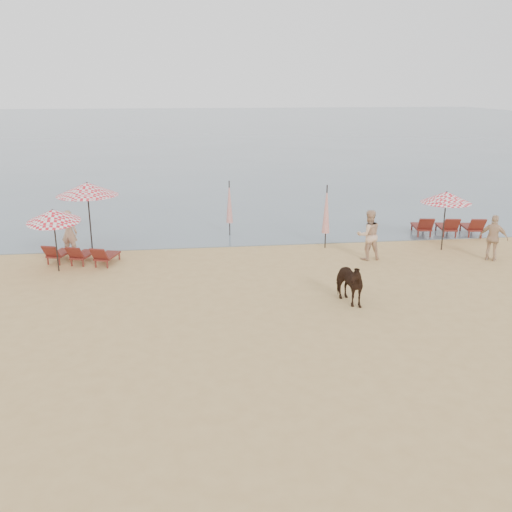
{
  "coord_description": "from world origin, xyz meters",
  "views": [
    {
      "loc": [
        -2.2,
        -12.26,
        6.36
      ],
      "look_at": [
        0.0,
        5.0,
        1.1
      ],
      "focal_mm": 40.0,
      "sensor_mm": 36.0,
      "label": 1
    }
  ],
  "objects": [
    {
      "name": "umbrella_closed_left",
      "position": [
        -0.29,
        11.81,
        1.49
      ],
      "size": [
        0.29,
        0.29,
        2.42
      ],
      "rotation": [
        0.0,
        0.0,
        0.29
      ],
      "color": "black",
      "rests_on": "ground"
    },
    {
      "name": "sea",
      "position": [
        0.0,
        80.0,
        0.0
      ],
      "size": [
        160.0,
        140.0,
        0.06
      ],
      "primitive_type": "cube",
      "color": "#51606B",
      "rests_on": "ground"
    },
    {
      "name": "beachgoer_left",
      "position": [
        -6.67,
        9.74,
        0.88
      ],
      "size": [
        0.72,
        0.56,
        1.76
      ],
      "primitive_type": "imported",
      "rotation": [
        0.0,
        0.0,
        2.91
      ],
      "color": "tan",
      "rests_on": "ground"
    },
    {
      "name": "lounger_cluster_left",
      "position": [
        -6.05,
        8.45,
        0.37
      ],
      "size": [
        2.75,
        2.11,
        0.53
      ],
      "rotation": [
        0.0,
        0.0,
        -0.31
      ],
      "color": "maroon",
      "rests_on": "ground"
    },
    {
      "name": "cow",
      "position": [
        2.55,
        3.39,
        0.67
      ],
      "size": [
        1.14,
        1.72,
        1.33
      ],
      "primitive_type": "imported",
      "rotation": [
        0.0,
        0.0,
        0.29
      ],
      "color": "black",
      "rests_on": "ground"
    },
    {
      "name": "umbrella_open_left_b",
      "position": [
        -6.72,
        7.67,
        2.01
      ],
      "size": [
        1.82,
        1.86,
        2.32
      ],
      "rotation": [
        0.0,
        0.0,
        -0.38
      ],
      "color": "black",
      "rests_on": "ground"
    },
    {
      "name": "ground",
      "position": [
        0.0,
        0.0,
        0.0
      ],
      "size": [
        120.0,
        120.0,
        0.0
      ],
      "primitive_type": "plane",
      "color": "tan",
      "rests_on": "ground"
    },
    {
      "name": "beachgoer_right_b",
      "position": [
        9.18,
        6.96,
        0.87
      ],
      "size": [
        1.07,
        0.94,
        1.74
      ],
      "primitive_type": "imported",
      "rotation": [
        0.0,
        0.0,
        2.51
      ],
      "color": "tan",
      "rests_on": "ground"
    },
    {
      "name": "beachgoer_right_a",
      "position": [
        4.59,
        7.67,
        0.95
      ],
      "size": [
        0.97,
        0.79,
        1.9
      ],
      "primitive_type": "imported",
      "rotation": [
        0.0,
        0.0,
        3.22
      ],
      "color": "tan",
      "rests_on": "ground"
    },
    {
      "name": "umbrella_open_left_a",
      "position": [
        -5.95,
        10.39,
        2.44
      ],
      "size": [
        2.39,
        2.39,
        2.72
      ],
      "rotation": [
        0.0,
        0.0,
        0.01
      ],
      "color": "black",
      "rests_on": "ground"
    },
    {
      "name": "umbrella_open_right",
      "position": [
        7.93,
        8.52,
        2.13
      ],
      "size": [
        1.94,
        1.94,
        2.37
      ],
      "rotation": [
        0.0,
        0.0,
        -0.37
      ],
      "color": "black",
      "rests_on": "ground"
    },
    {
      "name": "lounger_cluster_right",
      "position": [
        9.13,
        10.59,
        0.43
      ],
      "size": [
        3.04,
        2.09,
        0.62
      ],
      "rotation": [
        0.0,
        0.0,
        -0.17
      ],
      "color": "maroon",
      "rests_on": "ground"
    },
    {
      "name": "umbrella_closed_right",
      "position": [
        3.38,
        9.41,
        1.58
      ],
      "size": [
        0.31,
        0.31,
        2.57
      ],
      "rotation": [
        0.0,
        0.0,
        0.12
      ],
      "color": "black",
      "rests_on": "ground"
    }
  ]
}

